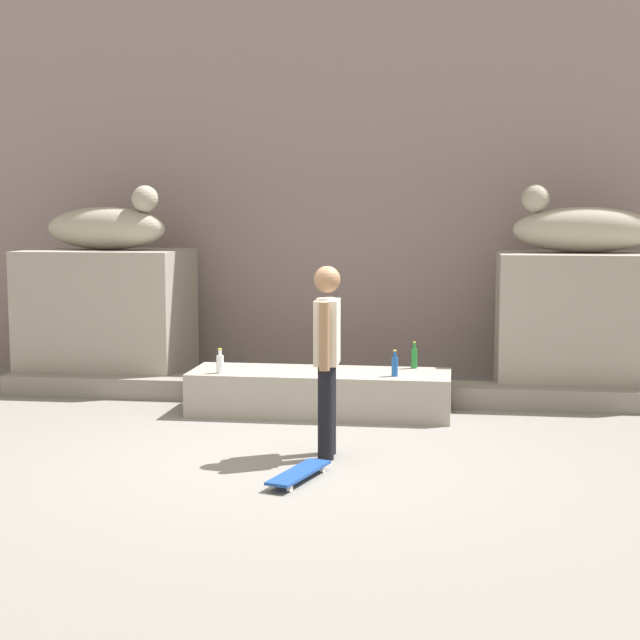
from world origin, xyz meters
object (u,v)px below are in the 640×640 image
(skater, at_px, (327,352))
(skateboard, at_px, (299,473))
(bottle_clear, at_px, (220,363))
(bottle_green, at_px, (414,357))
(statue_reclining_left, at_px, (108,226))
(statue_reclining_right, at_px, (581,228))
(bottle_blue, at_px, (395,366))

(skater, height_order, skateboard, skater)
(bottle_clear, bearing_deg, bottle_green, 16.55)
(bottle_green, bearing_deg, skateboard, -105.25)
(bottle_green, bearing_deg, bottle_clear, -163.45)
(skateboard, distance_m, bottle_green, 3.02)
(statue_reclining_left, height_order, bottle_green, statue_reclining_left)
(statue_reclining_left, height_order, bottle_clear, statue_reclining_left)
(statue_reclining_right, height_order, bottle_blue, statue_reclining_right)
(statue_reclining_left, height_order, skateboard, statue_reclining_left)
(skater, bearing_deg, statue_reclining_right, 139.64)
(statue_reclining_left, height_order, statue_reclining_right, same)
(statue_reclining_right, bearing_deg, skater, 52.51)
(statue_reclining_left, xyz_separation_m, bottle_blue, (3.60, -1.56, -1.38))
(statue_reclining_left, distance_m, skateboard, 5.26)
(bottle_blue, bearing_deg, statue_reclining_left, 156.61)
(skater, relative_size, bottle_green, 5.78)
(statue_reclining_right, relative_size, skateboard, 1.95)
(statue_reclining_left, xyz_separation_m, bottle_green, (3.77, -1.03, -1.37))
(bottle_clear, bearing_deg, skater, -48.36)
(statue_reclining_right, height_order, bottle_green, statue_reclining_right)
(skateboard, bearing_deg, statue_reclining_left, -125.64)
(statue_reclining_right, distance_m, bottle_green, 2.51)
(statue_reclining_right, bearing_deg, skateboard, 57.32)
(statue_reclining_left, relative_size, bottle_green, 5.81)
(statue_reclining_right, xyz_separation_m, skater, (-2.49, -3.13, -1.02))
(skateboard, bearing_deg, statue_reclining_right, 163.16)
(bottle_blue, height_order, bottle_green, bottle_green)
(statue_reclining_right, height_order, bottle_clear, statue_reclining_right)
(skater, bearing_deg, bottle_green, 160.55)
(skater, relative_size, skateboard, 2.03)
(bottle_blue, bearing_deg, skateboard, -104.52)
(statue_reclining_left, distance_m, bottle_green, 4.15)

